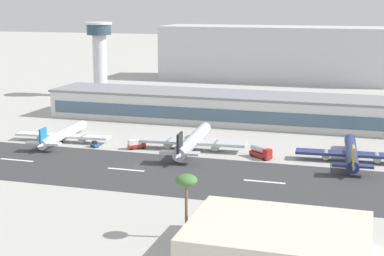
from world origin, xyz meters
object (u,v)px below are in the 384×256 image
object	(u,v)px
terminal_building	(231,108)
control_tower	(100,51)
airliner_gold_tail_gate_2	(351,154)
foreground_hangar	(278,243)
distant_hotel_block	(277,54)
service_fuel_truck_0	(261,152)
service_baggage_tug_2	(95,144)
palm_tree_0	(186,183)
airliner_blue_tail_gate_0	(62,135)
airliner_black_tail_gate_1	(192,142)
service_box_truck_1	(137,144)

from	to	relation	value
terminal_building	control_tower	xyz separation A→B (m)	(-83.34, 48.00, 18.06)
airliner_gold_tail_gate_2	foreground_hangar	xyz separation A→B (m)	(-10.97, -79.49, 0.86)
terminal_building	distant_hotel_block	size ratio (longest dim) A/B	1.07
distant_hotel_block	service_fuel_truck_0	xyz separation A→B (m)	(25.38, -193.20, -15.17)
service_baggage_tug_2	palm_tree_0	world-z (taller)	palm_tree_0
airliner_blue_tail_gate_0	airliner_black_tail_gate_1	bearing A→B (deg)	-91.73
terminal_building	distant_hotel_block	world-z (taller)	distant_hotel_block
airliner_blue_tail_gate_0	airliner_gold_tail_gate_2	size ratio (longest dim) A/B	0.92
airliner_blue_tail_gate_0	foreground_hangar	size ratio (longest dim) A/B	1.11
service_fuel_truck_0	palm_tree_0	distance (m)	71.72
service_baggage_tug_2	airliner_blue_tail_gate_0	bearing A→B (deg)	-155.45
airliner_gold_tail_gate_2	service_baggage_tug_2	size ratio (longest dim) A/B	12.20
airliner_blue_tail_gate_0	service_box_truck_1	bearing A→B (deg)	-96.09
airliner_blue_tail_gate_0	foreground_hangar	world-z (taller)	airliner_blue_tail_gate_0
control_tower	service_box_truck_1	world-z (taller)	control_tower
palm_tree_0	foreground_hangar	bearing A→B (deg)	-15.15
control_tower	airliner_blue_tail_gate_0	bearing A→B (deg)	-72.03
terminal_building	foreground_hangar	size ratio (longest dim) A/B	4.46
service_box_truck_1	service_baggage_tug_2	world-z (taller)	service_box_truck_1
airliner_gold_tail_gate_2	terminal_building	bearing A→B (deg)	40.90
terminal_building	airliner_gold_tail_gate_2	size ratio (longest dim) A/B	3.69
terminal_building	palm_tree_0	size ratio (longest dim) A/B	11.03
airliner_black_tail_gate_1	airliner_gold_tail_gate_2	distance (m)	52.75
distant_hotel_block	foreground_hangar	size ratio (longest dim) A/B	4.15
distant_hotel_block	airliner_black_tail_gate_1	xyz separation A→B (m)	(1.09, -190.47, -14.00)
terminal_building	foreground_hangar	xyz separation A→B (m)	(40.42, -131.75, -2.36)
airliner_black_tail_gate_1	palm_tree_0	bearing A→B (deg)	-168.29
airliner_gold_tail_gate_2	service_box_truck_1	bearing A→B (deg)	88.97
airliner_black_tail_gate_1	service_fuel_truck_0	distance (m)	24.47
service_baggage_tug_2	foreground_hangar	size ratio (longest dim) A/B	0.10
control_tower	service_baggage_tug_2	world-z (taller)	control_tower
control_tower	airliner_black_tail_gate_1	world-z (taller)	control_tower
terminal_building	distant_hotel_block	xyz separation A→B (m)	(-2.44, 137.94, 11.12)
service_box_truck_1	foreground_hangar	xyz separation A→B (m)	(60.95, -76.24, 1.93)
service_box_truck_1	service_baggage_tug_2	xyz separation A→B (m)	(-15.00, -2.13, -0.74)
foreground_hangar	airliner_black_tail_gate_1	bearing A→B (deg)	117.81
distant_hotel_block	service_box_truck_1	xyz separation A→B (m)	(-18.08, -193.45, -15.41)
distant_hotel_block	service_box_truck_1	bearing A→B (deg)	-95.34
airliner_black_tail_gate_1	service_box_truck_1	size ratio (longest dim) A/B	7.78
distant_hotel_block	airliner_black_tail_gate_1	size ratio (longest dim) A/B	3.07
palm_tree_0	service_box_truck_1	bearing A→B (deg)	119.67
control_tower	service_box_truck_1	distance (m)	123.12
terminal_building	airliner_black_tail_gate_1	size ratio (longest dim) A/B	3.30
airliner_black_tail_gate_1	terminal_building	bearing A→B (deg)	-5.75
service_box_truck_1	airliner_gold_tail_gate_2	bearing A→B (deg)	-36.31
control_tower	service_box_truck_1	size ratio (longest dim) A/B	6.36
airliner_black_tail_gate_1	service_baggage_tug_2	size ratio (longest dim) A/B	13.67
airliner_gold_tail_gate_2	service_baggage_tug_2	bearing A→B (deg)	89.92
airliner_black_tail_gate_1	service_baggage_tug_2	world-z (taller)	airliner_black_tail_gate_1
service_baggage_tug_2	terminal_building	bearing A→B (deg)	95.51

